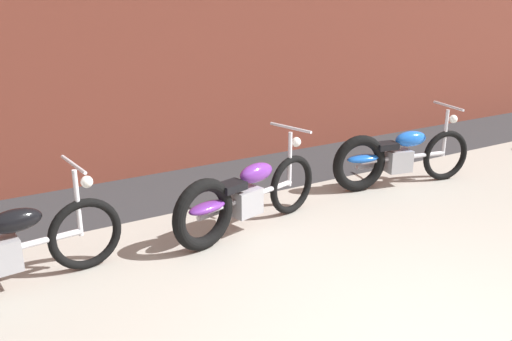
% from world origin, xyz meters
% --- Properties ---
extents(sidewalk_slab, '(36.00, 3.50, 0.01)m').
position_xyz_m(sidewalk_slab, '(0.00, 1.75, 0.00)').
color(sidewalk_slab, '#9E998E').
rests_on(sidewalk_slab, ground).
extents(motorcycle_purple, '(1.97, 0.76, 1.03)m').
position_xyz_m(motorcycle_purple, '(-0.22, 2.63, 0.40)').
color(motorcycle_purple, black).
rests_on(motorcycle_purple, ground).
extents(motorcycle_blue, '(1.99, 0.69, 1.03)m').
position_xyz_m(motorcycle_blue, '(2.17, 2.90, 0.40)').
color(motorcycle_blue, black).
rests_on(motorcycle_blue, ground).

